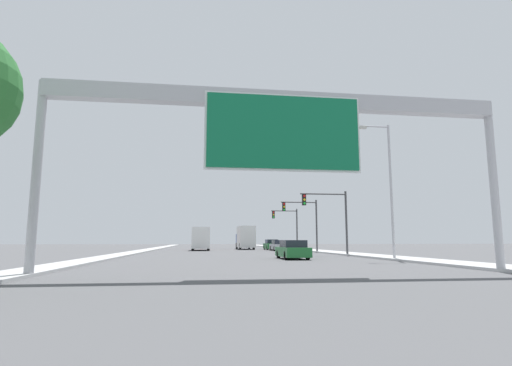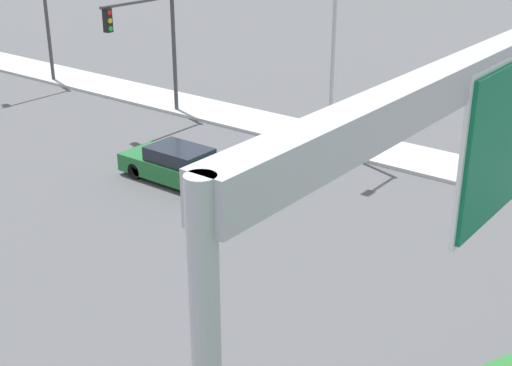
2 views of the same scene
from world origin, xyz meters
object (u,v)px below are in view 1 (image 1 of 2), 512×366
at_px(traffic_light_far_intersection, 289,222).
at_px(street_lamp_right, 387,180).
at_px(truck_box_secondary, 245,238).
at_px(car_mid_left, 293,250).
at_px(truck_box_primary, 201,239).
at_px(traffic_light_mid_block, 305,217).
at_px(traffic_light_near_intersection, 331,211).
at_px(car_far_left, 279,246).
at_px(car_far_right, 271,245).
at_px(sign_gantry, 283,121).

distance_m(traffic_light_far_intersection, street_lamp_right, 29.21).
height_order(truck_box_secondary, street_lamp_right, street_lamp_right).
height_order(truck_box_secondary, traffic_light_far_intersection, traffic_light_far_intersection).
bearing_deg(car_mid_left, truck_box_primary, 104.41).
relative_size(truck_box_primary, traffic_light_mid_block, 1.21).
bearing_deg(truck_box_primary, traffic_light_near_intersection, -59.43).
height_order(traffic_light_mid_block, traffic_light_far_intersection, traffic_light_mid_block).
xyz_separation_m(truck_box_secondary, traffic_light_mid_block, (5.36, -17.06, 2.40)).
relative_size(car_far_left, traffic_light_near_intersection, 0.74).
bearing_deg(truck_box_secondary, car_far_left, -70.27).
bearing_deg(street_lamp_right, traffic_light_mid_block, 93.70).
distance_m(truck_box_secondary, street_lamp_right, 37.00).
bearing_deg(street_lamp_right, traffic_light_far_intersection, 92.10).
xyz_separation_m(car_far_left, traffic_light_far_intersection, (2.03, 2.70, 3.29)).
relative_size(car_mid_left, car_far_left, 1.03).
bearing_deg(traffic_light_mid_block, car_far_left, 104.26).
xyz_separation_m(car_mid_left, traffic_light_near_intersection, (5.29, 6.44, 3.45)).
bearing_deg(traffic_light_near_intersection, car_mid_left, -129.40).
height_order(car_far_right, car_mid_left, car_far_right).
xyz_separation_m(car_mid_left, truck_box_primary, (-7.00, 27.24, 0.94)).
height_order(car_far_left, traffic_light_mid_block, traffic_light_mid_block).
relative_size(sign_gantry, car_far_left, 4.53).
relative_size(car_far_right, car_far_left, 1.00).
bearing_deg(car_mid_left, traffic_light_far_intersection, 78.19).
bearing_deg(car_far_left, truck_box_primary, 161.56).
distance_m(car_mid_left, traffic_light_far_intersection, 27.21).
bearing_deg(traffic_light_far_intersection, truck_box_primary, 176.33).
xyz_separation_m(sign_gantry, car_far_right, (7.00, 43.14, -5.83)).
bearing_deg(street_lamp_right, car_far_left, 96.68).
height_order(sign_gantry, street_lamp_right, street_lamp_right).
xyz_separation_m(car_mid_left, car_far_left, (3.50, 23.74, 0.00)).
height_order(car_mid_left, street_lamp_right, street_lamp_right).
bearing_deg(truck_box_primary, car_mid_left, -75.59).
xyz_separation_m(traffic_light_near_intersection, traffic_light_mid_block, (0.07, 10.00, 0.09)).
distance_m(car_mid_left, traffic_light_near_intersection, 9.02).
height_order(car_mid_left, truck_box_primary, truck_box_primary).
bearing_deg(traffic_light_mid_block, street_lamp_right, -86.30).
relative_size(traffic_light_mid_block, street_lamp_right, 0.62).
height_order(car_far_right, traffic_light_far_intersection, traffic_light_far_intersection).
distance_m(truck_box_primary, traffic_light_far_intersection, 12.77).
height_order(car_mid_left, traffic_light_far_intersection, traffic_light_far_intersection).
distance_m(car_far_right, truck_box_primary, 10.77).
distance_m(car_far_left, truck_box_secondary, 10.43).
bearing_deg(truck_box_secondary, street_lamp_right, -79.67).
relative_size(sign_gantry, street_lamp_right, 2.03).
distance_m(car_far_right, traffic_light_near_intersection, 23.35).
xyz_separation_m(car_far_left, traffic_light_near_intersection, (1.79, -17.30, 3.44)).
xyz_separation_m(truck_box_secondary, traffic_light_far_intersection, (5.53, -7.06, 2.16)).
bearing_deg(sign_gantry, street_lamp_right, 47.40).
distance_m(car_far_right, car_far_left, 5.73).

